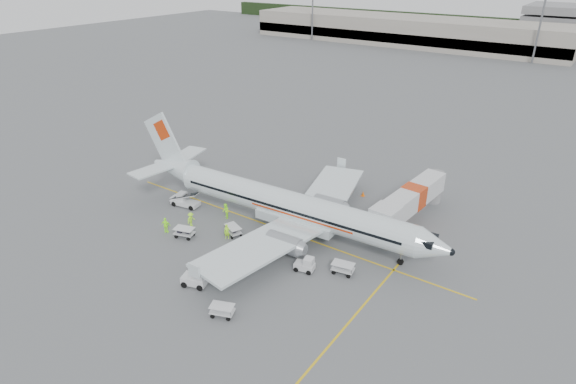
# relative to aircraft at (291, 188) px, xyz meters

# --- Properties ---
(ground) EXTENTS (360.00, 360.00, 0.00)m
(ground) POSITION_rel_aircraft_xyz_m (-1.34, -0.63, -5.23)
(ground) COLOR #56595B
(stripe_lead) EXTENTS (44.00, 0.20, 0.01)m
(stripe_lead) POSITION_rel_aircraft_xyz_m (-1.34, -0.63, -5.22)
(stripe_lead) COLOR yellow
(stripe_lead) RESTS_ON ground
(stripe_cross) EXTENTS (0.20, 20.00, 0.01)m
(stripe_cross) POSITION_rel_aircraft_xyz_m (12.66, -8.63, -5.22)
(stripe_cross) COLOR yellow
(stripe_cross) RESTS_ON ground
(terminal_west) EXTENTS (110.00, 22.00, 9.00)m
(terminal_west) POSITION_rel_aircraft_xyz_m (-41.34, 129.37, -0.73)
(terminal_west) COLOR gray
(terminal_west) RESTS_ON ground
(treeline) EXTENTS (300.00, 3.00, 6.00)m
(treeline) POSITION_rel_aircraft_xyz_m (-1.34, 174.37, -2.23)
(treeline) COLOR black
(treeline) RESTS_ON ground
(mast_west) EXTENTS (3.20, 1.20, 22.00)m
(mast_west) POSITION_rel_aircraft_xyz_m (-71.34, 117.37, 5.77)
(mast_west) COLOR slate
(mast_west) RESTS_ON ground
(mast_center) EXTENTS (3.20, 1.20, 22.00)m
(mast_center) POSITION_rel_aircraft_xyz_m (3.66, 117.37, 5.77)
(mast_center) COLOR slate
(mast_center) RESTS_ON ground
(aircraft) EXTENTS (39.30, 31.51, 10.45)m
(aircraft) POSITION_rel_aircraft_xyz_m (0.00, 0.00, 0.00)
(aircraft) COLOR silver
(aircraft) RESTS_ON ground
(jet_bridge) EXTENTS (4.37, 16.40, 4.25)m
(jet_bridge) POSITION_rel_aircraft_xyz_m (10.16, 9.82, -3.10)
(jet_bridge) COLOR silver
(jet_bridge) RESTS_ON ground
(belt_loader) EXTENTS (4.94, 2.55, 2.55)m
(belt_loader) POSITION_rel_aircraft_xyz_m (-13.88, -2.63, -3.95)
(belt_loader) COLOR silver
(belt_loader) RESTS_ON ground
(tug_fore) EXTENTS (2.12, 1.48, 1.50)m
(tug_fore) POSITION_rel_aircraft_xyz_m (5.50, -5.66, -4.48)
(tug_fore) COLOR silver
(tug_fore) RESTS_ON ground
(tug_mid) EXTENTS (2.65, 2.01, 1.81)m
(tug_mid) POSITION_rel_aircraft_xyz_m (-1.61, -13.43, -4.32)
(tug_mid) COLOR silver
(tug_mid) RESTS_ON ground
(tug_aft) EXTENTS (2.26, 1.58, 1.59)m
(tug_aft) POSITION_rel_aircraft_xyz_m (-14.97, -2.63, -4.43)
(tug_aft) COLOR silver
(tug_aft) RESTS_ON ground
(cart_loaded_a) EXTENTS (2.41, 1.82, 1.12)m
(cart_loaded_a) POSITION_rel_aircraft_xyz_m (-8.65, -7.90, -4.67)
(cart_loaded_a) COLOR silver
(cart_loaded_a) RESTS_ON ground
(cart_loaded_b) EXTENTS (2.38, 1.92, 1.08)m
(cart_loaded_b) POSITION_rel_aircraft_xyz_m (-4.60, -4.51, -4.69)
(cart_loaded_b) COLOR silver
(cart_loaded_b) RESTS_ON ground
(cart_empty_a) EXTENTS (2.33, 1.85, 1.06)m
(cart_empty_a) POSITION_rel_aircraft_xyz_m (3.37, -15.19, -4.70)
(cart_empty_a) COLOR silver
(cart_empty_a) RESTS_ON ground
(cart_empty_b) EXTENTS (2.32, 1.62, 1.11)m
(cart_empty_b) POSITION_rel_aircraft_xyz_m (8.81, -3.92, -4.67)
(cart_empty_b) COLOR silver
(cart_empty_b) RESTS_ON ground
(cone_nose) EXTENTS (0.37, 0.37, 0.61)m
(cone_nose) POSITION_rel_aircraft_xyz_m (11.11, 3.04, -4.92)
(cone_nose) COLOR #FE6709
(cone_nose) RESTS_ON ground
(cone_port) EXTENTS (0.44, 0.44, 0.71)m
(cone_port) POSITION_rel_aircraft_xyz_m (2.78, 12.27, -4.87)
(cone_port) COLOR #FE6709
(cone_port) RESTS_ON ground
(cone_stbd) EXTENTS (0.36, 0.36, 0.59)m
(cone_stbd) POSITION_rel_aircraft_xyz_m (-1.61, -13.33, -4.93)
(cone_stbd) COLOR #FE6709
(cone_stbd) RESTS_ON ground
(crew_a) EXTENTS (0.74, 0.65, 1.71)m
(crew_a) POSITION_rel_aircraft_xyz_m (-4.63, -5.47, -4.37)
(crew_a) COLOR #A4FE22
(crew_a) RESTS_ON ground
(crew_b) EXTENTS (1.13, 1.13, 1.85)m
(crew_b) POSITION_rel_aircraft_xyz_m (-7.77, -2.13, -4.30)
(crew_b) COLOR #A4FE22
(crew_b) RESTS_ON ground
(crew_c) EXTENTS (0.68, 1.13, 1.70)m
(crew_c) POSITION_rel_aircraft_xyz_m (-9.76, -5.78, -4.37)
(crew_c) COLOR #A4FE22
(crew_c) RESTS_ON ground
(crew_d) EXTENTS (1.16, 0.81, 1.82)m
(crew_d) POSITION_rel_aircraft_xyz_m (-11.02, -8.37, -4.31)
(crew_d) COLOR #A4FE22
(crew_d) RESTS_ON ground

